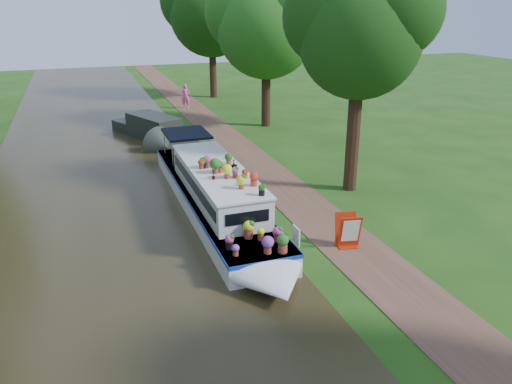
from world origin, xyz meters
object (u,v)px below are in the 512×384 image
object	(u,v)px
second_boat	(154,129)
sandwich_board	(348,232)
plant_boat	(217,194)
pedestrian_pink	(186,96)

from	to	relation	value
second_boat	sandwich_board	world-z (taller)	second_boat
second_boat	plant_boat	bearing A→B (deg)	-111.24
pedestrian_pink	sandwich_board	bearing A→B (deg)	-75.09
plant_boat	second_boat	bearing A→B (deg)	92.38
second_boat	sandwich_board	distance (m)	16.35
plant_boat	sandwich_board	xyz separation A→B (m)	(3.29, -3.87, -0.31)
second_boat	sandwich_board	xyz separation A→B (m)	(3.79, -15.91, -0.01)
sandwich_board	second_boat	bearing A→B (deg)	114.78
second_boat	pedestrian_pink	distance (m)	8.73
sandwich_board	pedestrian_pink	world-z (taller)	pedestrian_pink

